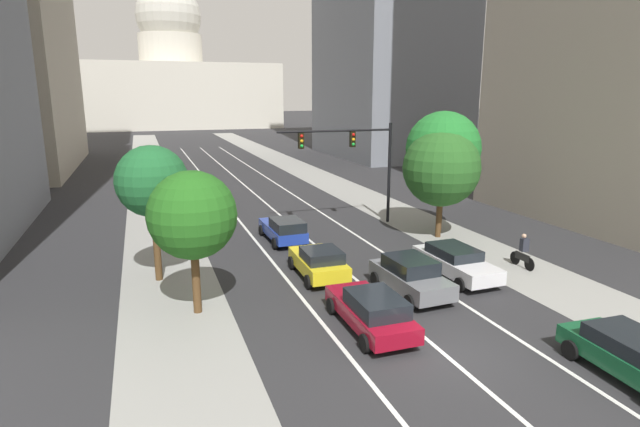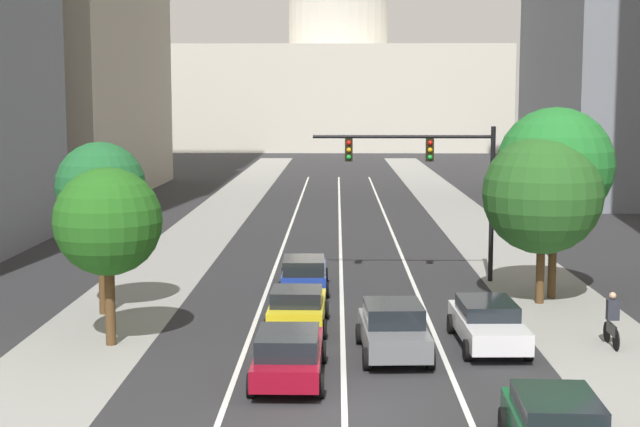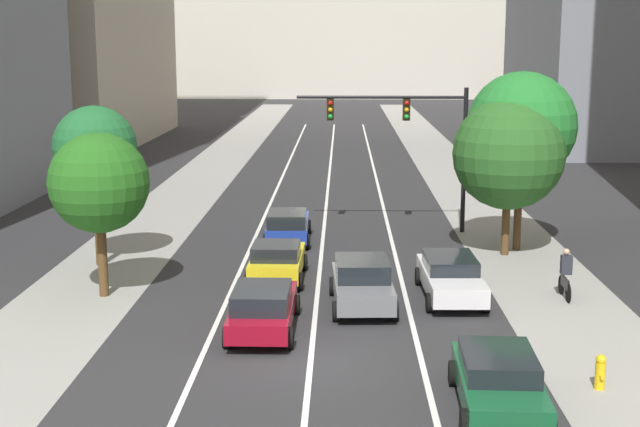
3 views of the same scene
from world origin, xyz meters
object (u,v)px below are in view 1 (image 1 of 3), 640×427
Objects in this scene: street_tree_mid_right at (443,149)px; car_green at (634,355)px; car_crimson at (372,310)px; car_gray at (411,276)px; car_blue at (284,229)px; cyclist at (523,251)px; traffic_signal_mast at (356,152)px; street_tree_near_right at (441,168)px; capitol_building at (173,82)px; car_white at (455,261)px; street_tree_near_left at (192,215)px; street_tree_mid_left at (152,182)px; car_yellow at (319,262)px.

car_green is at bearing -102.44° from street_tree_mid_right.
car_crimson is 1.10× the size of car_gray.
car_blue is 12.82m from cyclist.
street_tree_near_right is at bearing -50.64° from traffic_signal_mast.
capitol_building is 29.34× the size of cyclist.
car_blue is at bearing 51.15° from cyclist.
car_white is 1.13× the size of car_gray.
street_tree_near_left is at bearing 89.07° from car_white.
cyclist is at bearing -20.63° from car_green.
car_crimson is at bearing 111.61° from cyclist.
car_blue is at bearing 29.87° from street_tree_mid_left.
street_tree_near_right is (8.96, -2.00, 3.37)m from car_blue.
street_tree_near_left reaches higher than car_gray.
car_white is at bearing 90.55° from cyclist.
street_tree_mid_left reaches higher than car_gray.
traffic_signal_mast is 15.44m from street_tree_near_left.
car_yellow is at bearing -16.78° from street_tree_mid_left.
car_yellow is 10.46m from street_tree_near_right.
capitol_building reaches higher than street_tree_mid_right.
traffic_signal_mast reaches higher than car_crimson.
capitol_building is 118.30m from car_yellow.
street_tree_near_right reaches higher than car_crimson.
traffic_signal_mast is at bearing 43.48° from street_tree_near_left.
cyclist is at bearing -130.87° from car_blue.
car_white is at bearing -115.59° from street_tree_near_right.
car_green is 0.72× the size of street_tree_mid_left.
traffic_signal_mast reaches higher than street_tree_near_right.
street_tree_mid_right is (4.21, -3.37, 0.40)m from traffic_signal_mast.
street_tree_mid_right reaches higher than car_gray.
street_tree_mid_left is (-7.05, -4.05, 3.79)m from car_blue.
car_green is 18.44m from car_blue.
car_crimson is 0.84× the size of street_tree_near_left.
street_tree_near_right is at bearing -86.24° from capitol_building.
street_tree_mid_left is 4.48m from street_tree_near_left.
cyclist is (4.44, -10.51, -3.88)m from traffic_signal_mast.
car_blue is at bearing 15.09° from car_gray.
car_gray is (1.50, -121.02, -10.44)m from capitol_building.
capitol_building is at bearing 86.53° from street_tree_near_left.
street_tree_near_right is at bearing 7.29° from street_tree_mid_left.
car_gray is 12.55m from traffic_signal_mast.
traffic_signal_mast is 1.03× the size of street_tree_mid_right.
cyclist is 0.27× the size of street_tree_near_right.
street_tree_mid_left is 16.15m from street_tree_near_right.
street_tree_mid_left is at bearing 42.10° from car_crimson.
street_tree_mid_left is at bearing 59.46° from car_gray.
street_tree_near_left is (-11.18, -10.61, -0.84)m from traffic_signal_mast.
street_tree_mid_right is 1.53m from street_tree_near_right.
cyclist is 0.31× the size of street_tree_near_left.
car_blue is 0.72× the size of street_tree_mid_left.
capitol_building is at bearing 4.87° from cyclist.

